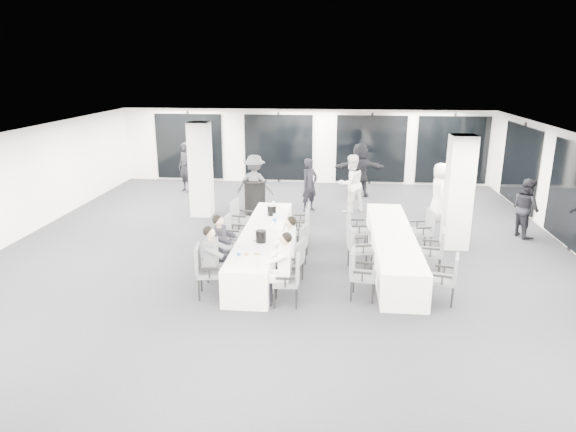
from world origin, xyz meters
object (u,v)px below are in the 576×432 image
Objects in this scene: chair_main_left_fourth at (233,231)px; chair_main_right_fourth at (301,229)px; chair_main_right_mid at (298,244)px; standing_guest_a at (310,182)px; chair_side_left_mid at (357,245)px; standing_guest_b at (351,180)px; banquet_table_side at (392,248)px; cocktail_table at (255,197)px; chair_main_left_near at (206,268)px; standing_guest_c at (255,180)px; chair_side_left_far at (354,226)px; chair_side_right_mid at (435,249)px; standing_guest_h at (526,204)px; chair_main_left_mid at (225,243)px; chair_side_right_far at (424,228)px; standing_guest_f at (360,166)px; chair_main_right_far at (303,221)px; standing_guest_g at (186,164)px; banquet_table_main at (263,246)px; chair_main_right_second at (294,259)px; ice_bucket_far at (272,210)px; chair_main_left_far at (240,216)px; chair_main_left_second at (216,257)px; chair_main_right_near at (290,277)px; standing_guest_e at (440,188)px; chair_side_right_near at (448,276)px; chair_side_left_near at (359,271)px; ice_bucket_near at (261,236)px.

chair_main_right_fourth reaches higher than chair_main_left_fourth.
standing_guest_a is (0.01, 4.70, 0.37)m from chair_main_right_mid.
chair_side_left_mid is 0.49× the size of standing_guest_b.
cocktail_table is at bearing 134.43° from banquet_table_side.
standing_guest_c reaches higher than chair_main_left_near.
chair_side_right_mid is (1.68, -1.44, -0.00)m from chair_side_left_far.
standing_guest_h is (4.50, 2.75, 0.32)m from chair_side_left_mid.
chair_main_left_mid is 0.44× the size of standing_guest_b.
standing_guest_f reaches higher than chair_side_right_far.
chair_main_right_far is 0.48× the size of standing_guest_g.
chair_main_right_second reaches higher than banquet_table_main.
ice_bucket_far is (-2.91, 1.13, 0.50)m from banquet_table_side.
ice_bucket_far is at bearing 78.21° from chair_main_left_far.
standing_guest_f is (3.25, 2.45, 0.54)m from cocktail_table.
chair_side_left_mid is 0.50× the size of standing_guest_g.
banquet_table_main is 7.59m from standing_guest_g.
chair_main_right_mid is (1.66, 0.86, 0.05)m from chair_main_left_second.
cocktail_table is 1.14× the size of chair_main_left_fourth.
chair_main_right_mid is at bearing -2.11° from chair_main_right_near.
standing_guest_a is (0.02, 5.54, 0.40)m from chair_main_right_second.
chair_main_left_mid is (-0.00, 0.91, -0.00)m from chair_main_left_second.
standing_guest_c is 1.14× the size of standing_guest_h.
cocktail_table is 5.18m from chair_side_left_mid.
chair_main_left_fourth is 3.55× the size of ice_bucket_far.
chair_main_left_second is at bearing 130.88° from chair_main_right_mid.
cocktail_table is at bearing 31.43° from chair_main_right_second.
cocktail_table is 1.75m from standing_guest_a.
chair_main_left_fourth is 4.75m from chair_side_right_mid.
standing_guest_e is 5.31m from ice_bucket_far.
chair_side_right_near is 0.51× the size of standing_guest_e.
chair_side_left_near is 8.19m from standing_guest_f.
chair_main_right_far is at bearing -138.88° from standing_guest_a.
standing_guest_a is 0.93× the size of standing_guest_g.
chair_main_left_near is at bearing -1.73° from chair_main_left_mid.
chair_side_left_far is at bearing 45.24° from chair_side_right_near.
cocktail_table is 6.34m from chair_side_right_mid.
standing_guest_e is (5.52, 5.82, 0.36)m from chair_main_left_near.
standing_guest_c reaches higher than chair_main_right_near.
chair_main_left_near is 1.01× the size of chair_side_right_mid.
chair_main_right_near is at bearing 130.87° from chair_side_right_mid.
chair_main_left_near is 2.35m from chair_main_right_mid.
standing_guest_h is at bearing -67.34° from standing_guest_a.
chair_side_right_far reaches higher than ice_bucket_near.
chair_main_left_near is 0.79m from chair_main_left_second.
standing_guest_g is at bearing 117.12° from ice_bucket_near.
standing_guest_a is at bearing 84.78° from standing_guest_e.
chair_main_left_far is 1.04× the size of chair_main_right_near.
banquet_table_main is 2.68× the size of standing_guest_a.
chair_main_left_far is (-0.01, 2.82, 0.06)m from chair_main_left_second.
chair_main_right_second is 3.69× the size of ice_bucket_far.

